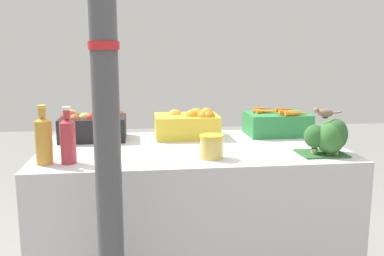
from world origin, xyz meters
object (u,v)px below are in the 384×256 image
(support_pole, at_px, (104,56))
(broccoli_pile, at_px, (329,137))
(juice_bottle_ruby, at_px, (68,140))
(pickle_jar, at_px, (212,146))
(apple_crate, at_px, (92,125))
(sparrow_bird, at_px, (324,113))
(carrot_crate, at_px, (277,123))
(juice_bottle_amber, at_px, (44,139))
(orange_crate, at_px, (188,124))

(support_pole, bearing_deg, broccoli_pile, 20.07)
(juice_bottle_ruby, bearing_deg, pickle_jar, 0.95)
(apple_crate, distance_m, sparrow_bird, 1.26)
(pickle_jar, bearing_deg, broccoli_pile, -0.81)
(pickle_jar, bearing_deg, juice_bottle_ruby, -179.05)
(apple_crate, xyz_separation_m, carrot_crate, (1.08, -0.01, -0.01))
(support_pole, relative_size, broccoli_pile, 11.06)
(support_pole, relative_size, juice_bottle_ruby, 10.22)
(support_pole, bearing_deg, apple_crate, 99.38)
(juice_bottle_amber, height_order, sparrow_bird, juice_bottle_amber)
(orange_crate, bearing_deg, pickle_jar, -84.31)
(sparrow_bird, bearing_deg, broccoli_pile, -173.43)
(support_pole, height_order, pickle_jar, support_pole)
(carrot_crate, xyz_separation_m, broccoli_pile, (0.09, -0.51, 0.02))
(juice_bottle_amber, height_order, pickle_jar, juice_bottle_amber)
(carrot_crate, xyz_separation_m, juice_bottle_amber, (-1.24, -0.51, 0.04))
(apple_crate, height_order, broccoli_pile, broccoli_pile)
(broccoli_pile, bearing_deg, orange_crate, 140.90)
(juice_bottle_ruby, bearing_deg, broccoli_pile, 0.12)
(orange_crate, relative_size, carrot_crate, 1.00)
(orange_crate, relative_size, broccoli_pile, 1.53)
(broccoli_pile, height_order, sparrow_bird, sparrow_bird)
(juice_bottle_amber, bearing_deg, juice_bottle_ruby, -0.00)
(apple_crate, xyz_separation_m, juice_bottle_amber, (-0.16, -0.52, 0.03))
(pickle_jar, bearing_deg, orange_crate, 95.69)
(orange_crate, height_order, juice_bottle_ruby, juice_bottle_ruby)
(juice_bottle_amber, distance_m, sparrow_bird, 1.31)
(carrot_crate, relative_size, broccoli_pile, 1.53)
(apple_crate, relative_size, juice_bottle_ruby, 1.41)
(carrot_crate, bearing_deg, broccoli_pile, -79.85)
(apple_crate, bearing_deg, support_pole, -80.62)
(orange_crate, xyz_separation_m, broccoli_pile, (0.63, -0.51, 0.01))
(juice_bottle_ruby, xyz_separation_m, pickle_jar, (0.65, 0.01, -0.05))
(broccoli_pile, bearing_deg, juice_bottle_ruby, -179.88)
(juice_bottle_amber, bearing_deg, orange_crate, 35.89)
(apple_crate, height_order, sparrow_bird, sparrow_bird)
(orange_crate, xyz_separation_m, juice_bottle_ruby, (-0.60, -0.51, 0.03))
(pickle_jar, distance_m, sparrow_bird, 0.57)
(orange_crate, distance_m, juice_bottle_ruby, 0.79)
(apple_crate, xyz_separation_m, juice_bottle_ruby, (-0.05, -0.52, 0.03))
(apple_crate, distance_m, carrot_crate, 1.08)
(juice_bottle_amber, height_order, juice_bottle_ruby, juice_bottle_amber)
(orange_crate, height_order, carrot_crate, orange_crate)
(orange_crate, distance_m, broccoli_pile, 0.81)
(carrot_crate, height_order, sparrow_bird, sparrow_bird)
(juice_bottle_amber, distance_m, juice_bottle_ruby, 0.11)
(support_pole, relative_size, juice_bottle_amber, 9.88)
(juice_bottle_amber, relative_size, juice_bottle_ruby, 1.03)
(support_pole, height_order, carrot_crate, support_pole)
(juice_bottle_ruby, xyz_separation_m, sparrow_bird, (1.20, 0.01, 0.10))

